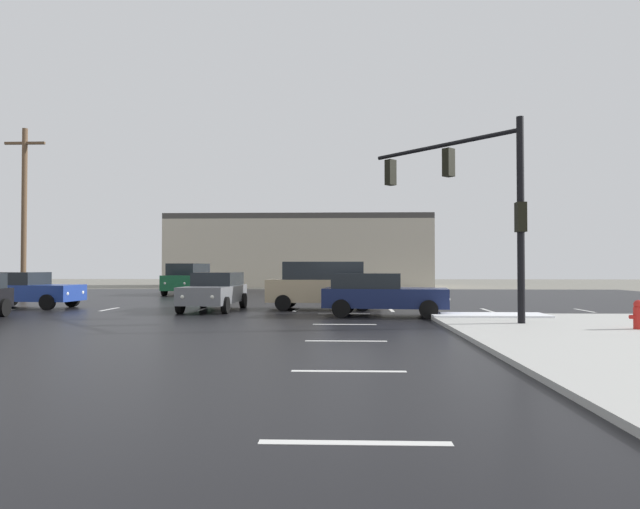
# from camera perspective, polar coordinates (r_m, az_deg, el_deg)

# --- Properties ---
(ground_plane) EXTENTS (120.00, 120.00, 0.00)m
(ground_plane) POSITION_cam_1_polar(r_m,az_deg,el_deg) (23.95, 2.37, -5.64)
(ground_plane) COLOR slate
(road_asphalt) EXTENTS (44.00, 44.00, 0.02)m
(road_asphalt) POSITION_cam_1_polar(r_m,az_deg,el_deg) (23.95, 2.37, -5.62)
(road_asphalt) COLOR black
(road_asphalt) RESTS_ON ground_plane
(snow_strip_curbside) EXTENTS (4.00, 1.60, 0.06)m
(snow_strip_curbside) POSITION_cam_1_polar(r_m,az_deg,el_deg) (20.60, 16.57, -5.84)
(snow_strip_curbside) COLOR white
(snow_strip_curbside) RESTS_ON sidewalk_corner
(lane_markings) EXTENTS (36.15, 36.15, 0.01)m
(lane_markings) POSITION_cam_1_polar(r_m,az_deg,el_deg) (22.61, 5.46, -5.84)
(lane_markings) COLOR silver
(lane_markings) RESTS_ON road_asphalt
(traffic_signal_mast) EXTENTS (4.15, 4.59, 6.25)m
(traffic_signal_mast) POSITION_cam_1_polar(r_m,az_deg,el_deg) (19.15, 15.28, 6.28)
(traffic_signal_mast) COLOR black
(traffic_signal_mast) RESTS_ON sidewalk_corner
(fire_hydrant) EXTENTS (0.48, 0.26, 0.79)m
(fire_hydrant) POSITION_cam_1_polar(r_m,az_deg,el_deg) (17.78, 29.39, -5.28)
(fire_hydrant) COLOR red
(fire_hydrant) RESTS_ON sidewalk_corner
(strip_building_background) EXTENTS (24.01, 8.00, 6.60)m
(strip_building_background) POSITION_cam_1_polar(r_m,az_deg,el_deg) (53.65, -1.99, 0.32)
(strip_building_background) COLOR #BCB29E
(strip_building_background) RESTS_ON ground_plane
(sedan_grey) EXTENTS (2.22, 4.61, 1.58)m
(sedan_grey) POSITION_cam_1_polar(r_m,az_deg,el_deg) (24.12, -10.53, -3.56)
(sedan_grey) COLOR slate
(sedan_grey) RESTS_ON road_asphalt
(suv_green) EXTENTS (2.52, 4.96, 2.03)m
(suv_green) POSITION_cam_1_polar(r_m,az_deg,el_deg) (38.04, -13.09, -2.34)
(suv_green) COLOR #195933
(suv_green) RESTS_ON road_asphalt
(suv_tan) EXTENTS (4.91, 2.34, 2.03)m
(suv_tan) POSITION_cam_1_polar(r_m,az_deg,el_deg) (24.19, 0.42, -3.02)
(suv_tan) COLOR tan
(suv_tan) RESTS_ON road_asphalt
(sedan_navy) EXTENTS (4.68, 2.43, 1.58)m
(sedan_navy) POSITION_cam_1_polar(r_m,az_deg,el_deg) (20.99, 6.09, -3.93)
(sedan_navy) COLOR #141E47
(sedan_navy) RESTS_ON road_asphalt
(sedan_blue) EXTENTS (4.68, 2.43, 1.58)m
(sedan_blue) POSITION_cam_1_polar(r_m,az_deg,el_deg) (28.14, -27.59, -3.11)
(sedan_blue) COLOR navy
(sedan_blue) RESTS_ON road_asphalt
(utility_pole_far) EXTENTS (2.20, 0.28, 9.33)m
(utility_pole_far) POSITION_cam_1_polar(r_m,az_deg,el_deg) (34.54, -27.62, 3.95)
(utility_pole_far) COLOR brown
(utility_pole_far) RESTS_ON ground_plane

